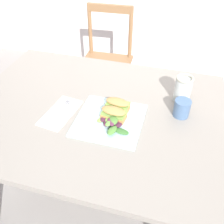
{
  "coord_description": "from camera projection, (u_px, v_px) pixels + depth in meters",
  "views": [
    {
      "loc": [
        0.37,
        -0.93,
        1.53
      ],
      "look_at": [
        0.12,
        -0.05,
        0.76
      ],
      "focal_mm": 41.96,
      "sensor_mm": 36.0,
      "label": 1
    }
  ],
  "objects": [
    {
      "name": "mason_jar_iced_tea",
      "position": [
        183.0,
        90.0,
        1.26
      ],
      "size": [
        0.08,
        0.08,
        0.13
      ],
      "color": "gold",
      "rests_on": "dining_table"
    },
    {
      "name": "chair_wooden_far",
      "position": [
        106.0,
        62.0,
        2.17
      ],
      "size": [
        0.42,
        0.42,
        0.87
      ],
      "color": "#8E6642",
      "rests_on": "ground"
    },
    {
      "name": "napkin_folded",
      "position": [
        60.0,
        113.0,
        1.22
      ],
      "size": [
        0.14,
        0.24,
        0.0
      ],
      "primitive_type": "cube",
      "rotation": [
        0.0,
        0.0,
        -0.13
      ],
      "color": "white",
      "rests_on": "dining_table"
    },
    {
      "name": "sandwich_half_back",
      "position": [
        118.0,
        104.0,
        1.21
      ],
      "size": [
        0.12,
        0.08,
        0.06
      ],
      "color": "tan",
      "rests_on": "plate_lunch"
    },
    {
      "name": "fork_on_napkin",
      "position": [
        62.0,
        110.0,
        1.23
      ],
      "size": [
        0.03,
        0.19,
        0.0
      ],
      "color": "silver",
      "rests_on": "napkin_folded"
    },
    {
      "name": "cup_extra_side",
      "position": [
        182.0,
        108.0,
        1.18
      ],
      "size": [
        0.07,
        0.07,
        0.08
      ],
      "primitive_type": "cylinder",
      "color": "#4C6B93",
      "rests_on": "dining_table"
    },
    {
      "name": "ground_plane",
      "position": [
        96.0,
        191.0,
        1.75
      ],
      "size": [
        8.53,
        8.53,
        0.0
      ],
      "primitive_type": "plane",
      "color": "gray"
    },
    {
      "name": "salad_mixed_greens",
      "position": [
        112.0,
        122.0,
        1.14
      ],
      "size": [
        0.17,
        0.13,
        0.03
      ],
      "color": "#4C2338",
      "rests_on": "plate_lunch"
    },
    {
      "name": "sandwich_half_front",
      "position": [
        114.0,
        113.0,
        1.16
      ],
      "size": [
        0.12,
        0.08,
        0.06
      ],
      "color": "tan",
      "rests_on": "plate_lunch"
    },
    {
      "name": "dining_table",
      "position": [
        94.0,
        128.0,
        1.32
      ],
      "size": [
        1.22,
        0.93,
        0.74
      ],
      "color": "gray",
      "rests_on": "ground"
    },
    {
      "name": "plate_lunch",
      "position": [
        110.0,
        120.0,
        1.18
      ],
      "size": [
        0.3,
        0.3,
        0.01
      ],
      "primitive_type": "cube",
      "color": "silver",
      "rests_on": "dining_table"
    }
  ]
}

